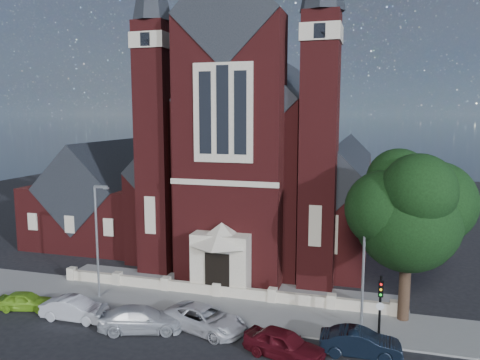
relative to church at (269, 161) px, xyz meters
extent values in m
plane|color=black|center=(0.00, -7.94, -8.19)|extent=(120.00, 120.00, 0.00)
cube|color=slate|center=(0.00, -18.44, -8.19)|extent=(60.00, 5.00, 0.12)
cube|color=slate|center=(0.00, -14.44, -8.19)|extent=(26.00, 3.00, 0.14)
cube|color=#B7AC91|center=(0.00, -16.44, -8.19)|extent=(24.00, 0.40, 0.90)
cube|color=#4E1415|center=(0.00, 2.06, -1.19)|extent=(10.00, 30.00, 14.00)
cube|color=black|center=(0.00, 2.06, 5.81)|extent=(10.00, 30.20, 10.00)
cube|color=#4E1415|center=(-7.50, 1.06, -4.19)|extent=(5.00, 26.00, 8.00)
cube|color=#4E1415|center=(7.50, 1.06, -4.19)|extent=(5.00, 26.00, 8.00)
cube|color=black|center=(-7.50, 1.06, -0.19)|extent=(5.01, 26.20, 5.01)
cube|color=black|center=(7.50, 1.06, -0.19)|extent=(5.01, 26.20, 5.01)
cube|color=#4E1415|center=(0.00, -13.44, 1.81)|extent=(8.00, 3.00, 20.00)
cube|color=black|center=(0.00, -13.44, 11.81)|extent=(8.00, 3.20, 8.00)
cube|color=#B7AC91|center=(0.00, -14.99, 4.81)|extent=(4.40, 0.15, 7.00)
cube|color=black|center=(0.00, -15.06, 5.01)|extent=(0.90, 0.08, 6.20)
cube|color=#B7AC91|center=(0.00, -15.44, -5.99)|extent=(4.20, 2.00, 4.40)
cube|color=black|center=(0.00, -16.49, -6.59)|extent=(1.80, 0.12, 3.20)
cone|color=#B7AC91|center=(0.00, -15.44, -3.79)|extent=(4.60, 4.60, 1.60)
cube|color=#4E1415|center=(-6.50, -12.44, 1.81)|extent=(2.60, 2.60, 20.00)
cube|color=#B7AC91|center=(-6.50, -12.44, 10.31)|extent=(2.80, 2.80, 1.20)
cube|color=#4E1415|center=(6.50, -12.44, 1.81)|extent=(2.60, 2.60, 20.00)
cube|color=#B7AC91|center=(6.50, -12.44, 10.31)|extent=(2.80, 2.80, 1.20)
cube|color=#4E1415|center=(-16.00, -4.94, -5.19)|extent=(12.00, 12.00, 6.00)
cube|color=black|center=(-16.00, -4.94, -2.19)|extent=(8.49, 12.20, 8.49)
cylinder|color=black|center=(12.50, -16.94, -5.69)|extent=(0.70, 0.70, 5.00)
sphere|color=black|center=(12.50, -16.94, -1.69)|extent=(6.40, 6.40, 6.40)
sphere|color=black|center=(12.90, -18.14, 0.31)|extent=(4.40, 4.40, 4.40)
cylinder|color=gray|center=(-8.00, -18.94, -4.19)|extent=(0.16, 0.16, 8.00)
cube|color=gray|center=(-7.50, -18.94, -0.19)|extent=(1.00, 0.15, 0.18)
cube|color=gray|center=(-7.10, -18.94, -0.27)|extent=(0.35, 0.22, 0.12)
cylinder|color=gray|center=(10.00, -18.94, -4.19)|extent=(0.16, 0.16, 8.00)
cube|color=gray|center=(10.50, -18.94, -0.19)|extent=(1.00, 0.15, 0.18)
cube|color=gray|center=(10.90, -18.94, -0.27)|extent=(0.35, 0.22, 0.12)
cylinder|color=black|center=(11.00, -20.44, -6.19)|extent=(0.14, 0.14, 4.00)
cube|color=black|center=(11.00, -20.59, -4.89)|extent=(0.28, 0.22, 0.90)
sphere|color=red|center=(11.00, -20.72, -4.59)|extent=(0.14, 0.14, 0.14)
sphere|color=#CC8C0C|center=(11.00, -20.72, -4.89)|extent=(0.14, 0.14, 0.14)
sphere|color=#0C9919|center=(11.00, -20.72, -5.19)|extent=(0.14, 0.14, 0.14)
imported|color=#76B023|center=(-11.60, -22.04, -7.57)|extent=(3.84, 2.28, 1.22)
imported|color=#B4B6BC|center=(-7.47, -22.47, -7.48)|extent=(4.34, 1.61, 1.42)
imported|color=#ADB0B5|center=(-2.70, -22.70, -7.45)|extent=(5.44, 3.52, 1.47)
imported|color=silver|center=(0.97, -21.61, -7.46)|extent=(5.75, 3.97, 1.46)
imported|color=#4F0D15|center=(6.11, -23.42, -7.42)|extent=(4.80, 3.05, 1.52)
imported|color=black|center=(10.03, -22.08, -7.47)|extent=(4.39, 1.70, 1.43)
camera|label=1|loc=(10.32, -46.63, 4.71)|focal=35.00mm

